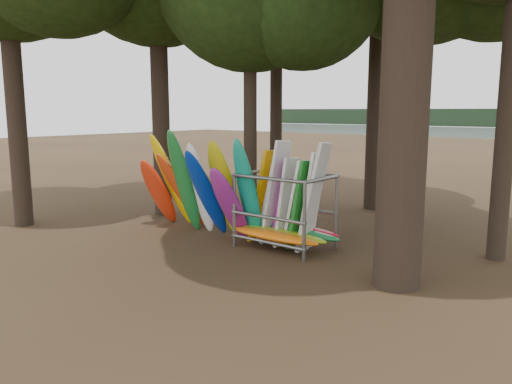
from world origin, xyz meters
The scene contains 3 objects.
ground centered at (0.00, 0.00, 0.00)m, with size 120.00×120.00×0.00m, color #47331E.
kayak_row centered at (-2.17, 1.03, 1.32)m, with size 4.45×2.20×3.23m.
storage_rack centered at (0.56, 1.50, 0.94)m, with size 3.14×1.56×2.88m.
Camera 1 is at (8.12, -9.02, 3.62)m, focal length 35.00 mm.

